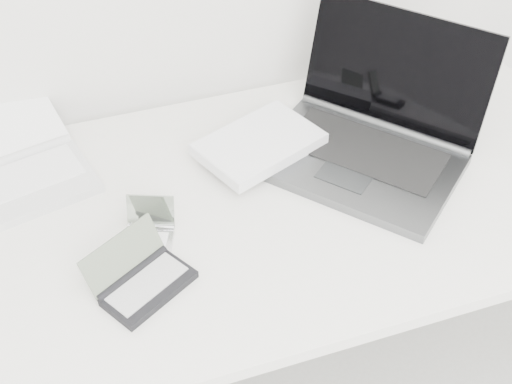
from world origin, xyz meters
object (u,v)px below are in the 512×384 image
object	(u,v)px
desk	(263,213)
netbook_open_white	(17,169)
laptop_large	(344,138)
palmtop_charcoal	(142,280)

from	to	relation	value
desk	netbook_open_white	xyz separation A→B (m)	(-0.50, 0.25, 0.07)
netbook_open_white	laptop_large	bearing A→B (deg)	-26.17
desk	netbook_open_white	size ratio (longest dim) A/B	3.75
desk	laptop_large	xyz separation A→B (m)	(0.22, 0.08, 0.09)
laptop_large	palmtop_charcoal	size ratio (longest dim) A/B	3.08
desk	palmtop_charcoal	world-z (taller)	palmtop_charcoal
laptop_large	netbook_open_white	bearing A→B (deg)	-143.19
desk	netbook_open_white	distance (m)	0.56
netbook_open_white	palmtop_charcoal	bearing A→B (deg)	-77.58
netbook_open_white	palmtop_charcoal	distance (m)	0.45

